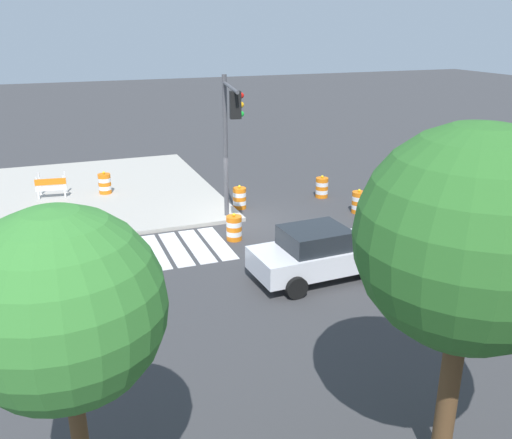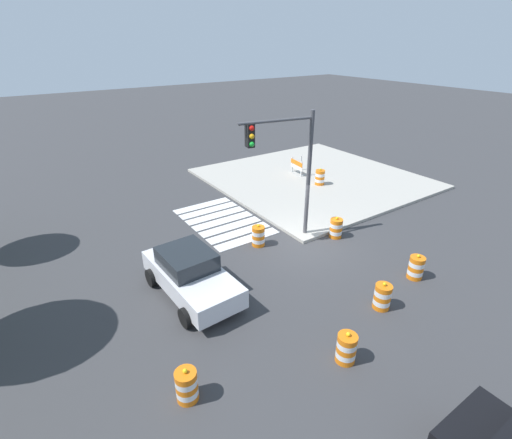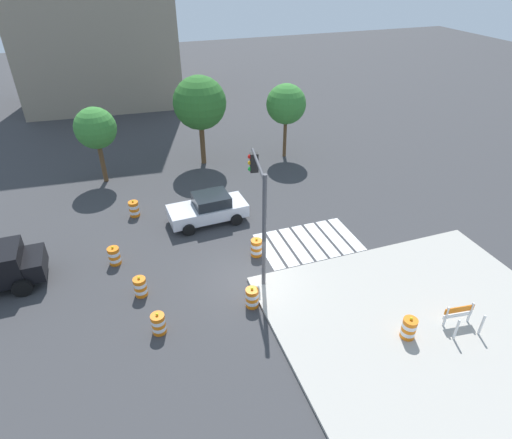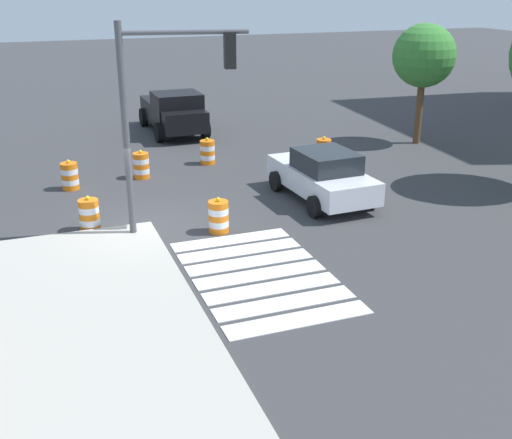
{
  "view_description": "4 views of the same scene",
  "coord_description": "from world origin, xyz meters",
  "px_view_note": "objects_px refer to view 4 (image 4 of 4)",
  "views": [
    {
      "loc": [
        6.92,
        19.3,
        7.42
      ],
      "look_at": [
        0.25,
        1.79,
        0.71
      ],
      "focal_mm": 38.54,
      "sensor_mm": 36.0,
      "label": 1
    },
    {
      "loc": [
        -10.59,
        9.73,
        8.23
      ],
      "look_at": [
        1.4,
        1.58,
        1.08
      ],
      "focal_mm": 26.05,
      "sensor_mm": 36.0,
      "label": 2
    },
    {
      "loc": [
        -4.64,
        -14.46,
        13.03
      ],
      "look_at": [
        1.37,
        2.62,
        1.49
      ],
      "focal_mm": 29.96,
      "sensor_mm": 36.0,
      "label": 3
    },
    {
      "loc": [
        16.54,
        -2.97,
        6.59
      ],
      "look_at": [
        2.43,
        2.28,
        0.78
      ],
      "focal_mm": 43.96,
      "sensor_mm": 36.0,
      "label": 4
    }
  ],
  "objects_px": {
    "traffic_barrel_far_curb": "(324,151)",
    "traffic_light_pole": "(169,92)",
    "sports_car": "(323,175)",
    "traffic_barrel_near_corner": "(89,215)",
    "pickup_truck": "(174,112)",
    "traffic_barrel_lane_center": "(219,217)",
    "traffic_barrel_crosswalk_end": "(70,176)",
    "traffic_barrel_median_near": "(207,152)",
    "street_tree_streetside_near": "(424,56)",
    "traffic_barrel_median_far": "(141,165)"
  },
  "relations": [
    {
      "from": "sports_car",
      "to": "traffic_light_pole",
      "type": "distance_m",
      "value": 6.04
    },
    {
      "from": "traffic_barrel_median_far",
      "to": "traffic_barrel_far_curb",
      "type": "bearing_deg",
      "value": 86.43
    },
    {
      "from": "street_tree_streetside_near",
      "to": "traffic_light_pole",
      "type": "bearing_deg",
      "value": -62.01
    },
    {
      "from": "traffic_barrel_near_corner",
      "to": "traffic_barrel_lane_center",
      "type": "distance_m",
      "value": 3.6
    },
    {
      "from": "pickup_truck",
      "to": "traffic_barrel_median_near",
      "type": "xyz_separation_m",
      "value": [
        5.35,
        -0.02,
        -0.52
      ]
    },
    {
      "from": "sports_car",
      "to": "pickup_truck",
      "type": "xyz_separation_m",
      "value": [
        -10.61,
        -2.21,
        0.16
      ]
    },
    {
      "from": "traffic_barrel_lane_center",
      "to": "sports_car",
      "type": "bearing_deg",
      "value": 110.56
    },
    {
      "from": "traffic_barrel_far_curb",
      "to": "traffic_light_pole",
      "type": "xyz_separation_m",
      "value": [
        5.08,
        -7.01,
        3.46
      ]
    },
    {
      "from": "traffic_barrel_near_corner",
      "to": "street_tree_streetside_near",
      "type": "relative_size",
      "value": 0.21
    },
    {
      "from": "pickup_truck",
      "to": "traffic_barrel_crosswalk_end",
      "type": "height_order",
      "value": "pickup_truck"
    },
    {
      "from": "pickup_truck",
      "to": "traffic_barrel_far_curb",
      "type": "height_order",
      "value": "pickup_truck"
    },
    {
      "from": "traffic_barrel_near_corner",
      "to": "traffic_barrel_far_curb",
      "type": "relative_size",
      "value": 1.0
    },
    {
      "from": "pickup_truck",
      "to": "traffic_barrel_far_curb",
      "type": "relative_size",
      "value": 5.06
    },
    {
      "from": "sports_car",
      "to": "traffic_barrel_crosswalk_end",
      "type": "relative_size",
      "value": 4.3
    },
    {
      "from": "traffic_barrel_crosswalk_end",
      "to": "traffic_barrel_median_near",
      "type": "height_order",
      "value": "same"
    },
    {
      "from": "pickup_truck",
      "to": "traffic_barrel_lane_center",
      "type": "height_order",
      "value": "pickup_truck"
    },
    {
      "from": "traffic_light_pole",
      "to": "street_tree_streetside_near",
      "type": "distance_m",
      "value": 13.69
    },
    {
      "from": "traffic_barrel_lane_center",
      "to": "traffic_light_pole",
      "type": "relative_size",
      "value": 0.19
    },
    {
      "from": "traffic_barrel_near_corner",
      "to": "traffic_barrel_far_curb",
      "type": "distance_m",
      "value": 10.0
    },
    {
      "from": "pickup_truck",
      "to": "traffic_barrel_median_near",
      "type": "height_order",
      "value": "pickup_truck"
    },
    {
      "from": "traffic_barrel_median_far",
      "to": "traffic_barrel_far_curb",
      "type": "relative_size",
      "value": 1.0
    },
    {
      "from": "traffic_barrel_crosswalk_end",
      "to": "street_tree_streetside_near",
      "type": "xyz_separation_m",
      "value": [
        -1.34,
        14.43,
        3.17
      ]
    },
    {
      "from": "traffic_barrel_near_corner",
      "to": "traffic_barrel_far_curb",
      "type": "height_order",
      "value": "same"
    },
    {
      "from": "sports_car",
      "to": "traffic_barrel_near_corner",
      "type": "bearing_deg",
      "value": -89.31
    },
    {
      "from": "traffic_barrel_crosswalk_end",
      "to": "traffic_barrel_median_near",
      "type": "bearing_deg",
      "value": 104.78
    },
    {
      "from": "sports_car",
      "to": "traffic_barrel_far_curb",
      "type": "bearing_deg",
      "value": 153.26
    },
    {
      "from": "traffic_barrel_median_near",
      "to": "traffic_barrel_median_far",
      "type": "xyz_separation_m",
      "value": [
        0.93,
        -2.69,
        0.0
      ]
    },
    {
      "from": "traffic_barrel_near_corner",
      "to": "traffic_barrel_median_near",
      "type": "bearing_deg",
      "value": 137.06
    },
    {
      "from": "traffic_barrel_near_corner",
      "to": "traffic_barrel_median_far",
      "type": "distance_m",
      "value": 4.97
    },
    {
      "from": "traffic_barrel_median_near",
      "to": "traffic_barrel_lane_center",
      "type": "relative_size",
      "value": 1.0
    },
    {
      "from": "street_tree_streetside_near",
      "to": "traffic_barrel_median_far",
      "type": "bearing_deg",
      "value": -85.65
    },
    {
      "from": "sports_car",
      "to": "traffic_barrel_far_curb",
      "type": "distance_m",
      "value": 4.38
    },
    {
      "from": "street_tree_streetside_near",
      "to": "traffic_barrel_lane_center",
      "type": "bearing_deg",
      "value": -58.48
    },
    {
      "from": "street_tree_streetside_near",
      "to": "traffic_barrel_near_corner",
      "type": "bearing_deg",
      "value": -69.51
    },
    {
      "from": "pickup_truck",
      "to": "traffic_barrel_median_near",
      "type": "bearing_deg",
      "value": -0.26
    },
    {
      "from": "traffic_barrel_far_curb",
      "to": "traffic_light_pole",
      "type": "bearing_deg",
      "value": -54.06
    },
    {
      "from": "traffic_barrel_far_curb",
      "to": "street_tree_streetside_near",
      "type": "height_order",
      "value": "street_tree_streetside_near"
    },
    {
      "from": "pickup_truck",
      "to": "traffic_light_pole",
      "type": "distance_m",
      "value": 12.48
    },
    {
      "from": "traffic_barrel_far_curb",
      "to": "sports_car",
      "type": "bearing_deg",
      "value": -26.74
    },
    {
      "from": "traffic_barrel_crosswalk_end",
      "to": "sports_car",
      "type": "bearing_deg",
      "value": 62.18
    },
    {
      "from": "sports_car",
      "to": "traffic_light_pole",
      "type": "xyz_separation_m",
      "value": [
        1.18,
        -5.05,
        3.1
      ]
    },
    {
      "from": "traffic_barrel_near_corner",
      "to": "street_tree_streetside_near",
      "type": "xyz_separation_m",
      "value": [
        -5.33,
        14.25,
        3.17
      ]
    },
    {
      "from": "pickup_truck",
      "to": "traffic_light_pole",
      "type": "xyz_separation_m",
      "value": [
        11.79,
        -2.83,
        2.94
      ]
    },
    {
      "from": "sports_car",
      "to": "traffic_barrel_median_near",
      "type": "height_order",
      "value": "sports_car"
    },
    {
      "from": "sports_car",
      "to": "traffic_barrel_far_curb",
      "type": "height_order",
      "value": "sports_car"
    },
    {
      "from": "sports_car",
      "to": "traffic_barrel_near_corner",
      "type": "height_order",
      "value": "sports_car"
    },
    {
      "from": "traffic_barrel_near_corner",
      "to": "sports_car",
      "type": "bearing_deg",
      "value": 90.69
    },
    {
      "from": "sports_car",
      "to": "traffic_barrel_crosswalk_end",
      "type": "xyz_separation_m",
      "value": [
        -3.9,
        -7.39,
        -0.36
      ]
    },
    {
      "from": "sports_car",
      "to": "traffic_barrel_far_curb",
      "type": "xyz_separation_m",
      "value": [
        -3.9,
        1.96,
        -0.36
      ]
    },
    {
      "from": "traffic_barrel_median_far",
      "to": "street_tree_streetside_near",
      "type": "distance_m",
      "value": 12.41
    }
  ]
}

